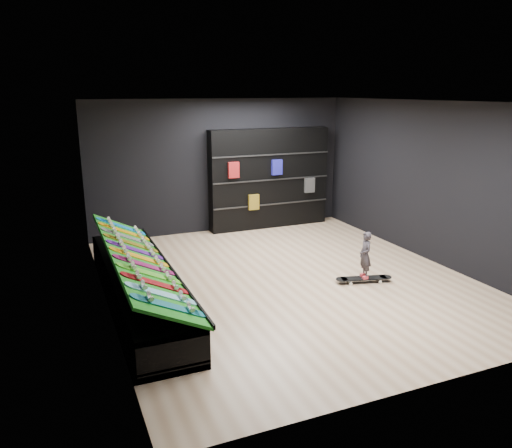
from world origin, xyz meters
name	(u,v)px	position (x,y,z in m)	size (l,w,h in m)	color
floor	(287,279)	(0.00, 0.00, 0.00)	(6.00, 7.00, 0.01)	tan
ceiling	(290,102)	(0.00, 0.00, 3.00)	(6.00, 7.00, 0.01)	white
wall_back	(220,166)	(0.00, 3.50, 1.50)	(6.00, 0.02, 3.00)	black
wall_front	(439,259)	(0.00, -3.50, 1.50)	(6.00, 0.02, 3.00)	black
wall_left	(101,211)	(-3.00, 0.00, 1.50)	(0.02, 7.00, 3.00)	black
wall_right	(431,182)	(3.00, 0.00, 1.50)	(0.02, 7.00, 3.00)	black
display_rack	(138,288)	(-2.55, 0.00, 0.25)	(0.90, 4.50, 0.50)	black
turf_ramp	(139,259)	(-2.50, 0.00, 0.71)	(1.00, 4.50, 0.04)	#106510
back_shelving	(269,178)	(1.14, 3.32, 1.16)	(2.91, 0.34, 2.33)	black
floor_skateboard	(364,280)	(1.15, -0.63, 0.05)	(0.98, 0.22, 0.09)	black
child	(365,264)	(1.15, -0.63, 0.33)	(0.18, 0.13, 0.49)	black
display_board_0	(169,306)	(-2.49, -1.90, 0.74)	(0.98, 0.22, 0.09)	#0C8C99
display_board_1	(162,294)	(-2.49, -1.52, 0.74)	(0.98, 0.22, 0.09)	#0CB2E5
display_board_2	(156,283)	(-2.49, -1.14, 0.74)	(0.98, 0.22, 0.09)	red
display_board_3	(150,274)	(-2.49, -0.76, 0.74)	(0.98, 0.22, 0.09)	green
display_board_4	(145,265)	(-2.49, -0.38, 0.74)	(0.98, 0.22, 0.09)	#E5198C
display_board_5	(140,257)	(-2.49, 0.00, 0.74)	(0.98, 0.22, 0.09)	orange
display_board_6	(136,250)	(-2.49, 0.38, 0.74)	(0.98, 0.22, 0.09)	purple
display_board_7	(132,243)	(-2.49, 0.76, 0.74)	(0.98, 0.22, 0.09)	yellow
display_board_8	(128,237)	(-2.49, 1.14, 0.74)	(0.98, 0.22, 0.09)	black
display_board_9	(125,232)	(-2.49, 1.52, 0.74)	(0.98, 0.22, 0.09)	yellow
display_board_10	(122,226)	(-2.49, 1.90, 0.74)	(0.98, 0.22, 0.09)	blue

